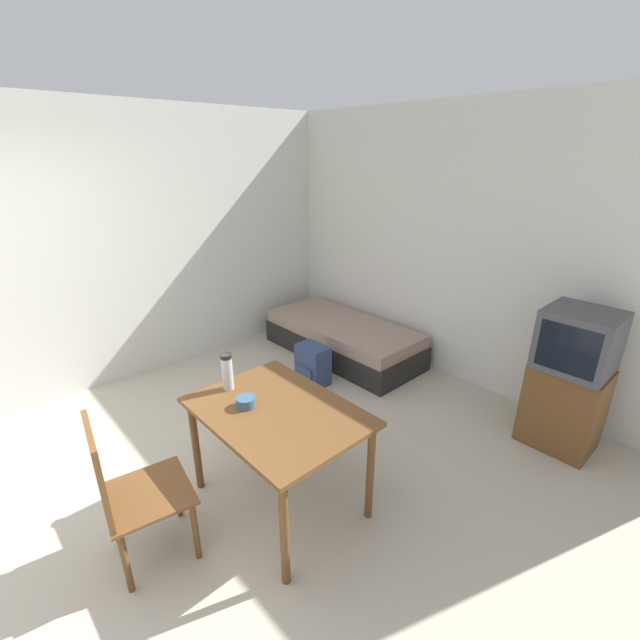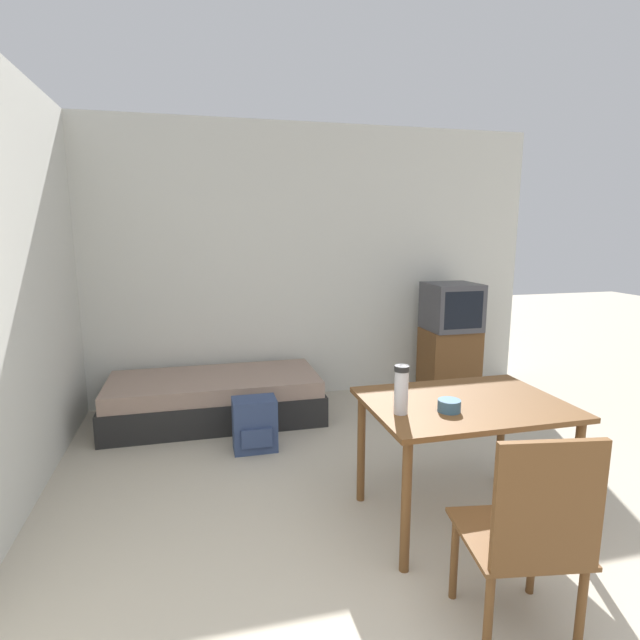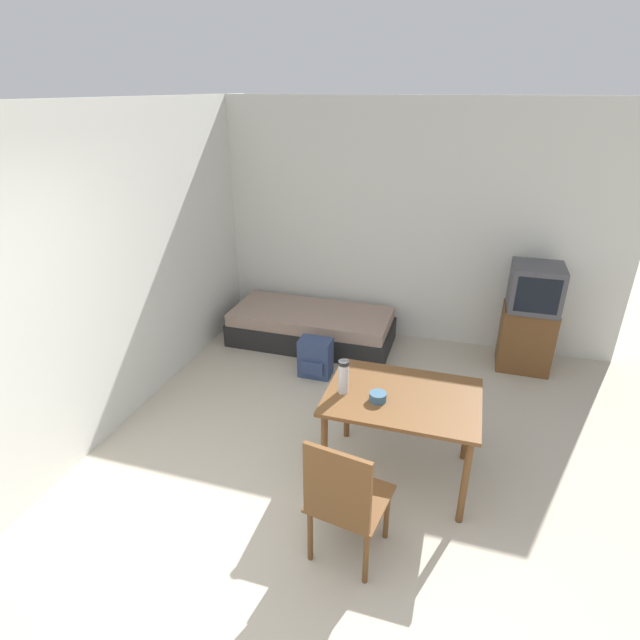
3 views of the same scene
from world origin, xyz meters
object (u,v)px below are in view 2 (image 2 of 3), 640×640
object	(u,v)px
dining_table	(463,416)
daybed	(215,398)
thermos_flask	(401,387)
tv	(450,339)
wooden_chair	(531,531)
backpack	(255,425)
mate_bowl	(449,406)

from	to	relation	value
dining_table	daybed	bearing A→B (deg)	124.35
dining_table	thermos_flask	world-z (taller)	thermos_flask
daybed	tv	bearing A→B (deg)	2.57
tv	wooden_chair	size ratio (longest dim) A/B	1.22
wooden_chair	daybed	bearing A→B (deg)	111.52
wooden_chair	thermos_flask	world-z (taller)	thermos_flask
daybed	tv	distance (m)	2.40
wooden_chair	backpack	size ratio (longest dim) A/B	2.29
mate_bowl	backpack	bearing A→B (deg)	123.41
dining_table	backpack	size ratio (longest dim) A/B	2.67
thermos_flask	backpack	distance (m)	1.61
mate_bowl	backpack	distance (m)	1.72
wooden_chair	backpack	world-z (taller)	wooden_chair
thermos_flask	mate_bowl	world-z (taller)	thermos_flask
tv	backpack	bearing A→B (deg)	-158.58
mate_bowl	thermos_flask	bearing A→B (deg)	172.36
dining_table	thermos_flask	distance (m)	0.50
daybed	thermos_flask	distance (m)	2.33
daybed	dining_table	xyz separation A→B (m)	(1.33, -1.95, 0.44)
daybed	thermos_flask	world-z (taller)	thermos_flask
daybed	wooden_chair	distance (m)	3.07
dining_table	mate_bowl	distance (m)	0.24
daybed	mate_bowl	distance (m)	2.45
dining_table	wooden_chair	bearing A→B (deg)	-103.25
daybed	mate_bowl	bearing A→B (deg)	-60.59
tv	dining_table	world-z (taller)	tv
wooden_chair	dining_table	bearing A→B (deg)	76.75
daybed	backpack	size ratio (longest dim) A/B	4.53
tv	backpack	world-z (taller)	tv
tv	backpack	xyz separation A→B (m)	(-2.09, -0.82, -0.39)
daybed	wooden_chair	bearing A→B (deg)	-68.48
mate_bowl	wooden_chair	bearing A→B (deg)	-93.52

